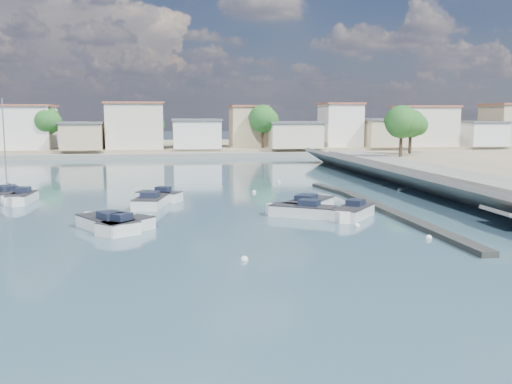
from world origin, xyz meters
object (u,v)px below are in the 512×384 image
sailboat (7,194)px  motorboat_d (352,213)px  motorboat_b (129,226)px  motorboat_e (153,201)px  motorboat_f (157,197)px  motorboat_a (105,224)px  motorboat_g (21,199)px  motorboat_c (300,211)px  motorboat_h (310,205)px

sailboat → motorboat_d: bearing=-27.5°
motorboat_b → motorboat_e: same height
motorboat_b → motorboat_f: same height
motorboat_d → sailboat: bearing=152.5°
motorboat_a → sailboat: sailboat is taller
motorboat_b → motorboat_d: bearing=8.7°
sailboat → motorboat_f: bearing=-14.8°
motorboat_g → motorboat_e: bearing=-16.2°
motorboat_g → motorboat_c: bearing=-24.3°
motorboat_d → motorboat_h: size_ratio=0.80×
motorboat_c → sailboat: (-23.69, 12.73, 0.03)m
motorboat_a → motorboat_f: 12.50m
motorboat_f → motorboat_h: (11.99, -6.38, 0.00)m
motorboat_e → motorboat_h: same height
motorboat_f → motorboat_a: bearing=-104.6°
motorboat_a → motorboat_h: (15.14, 5.72, -0.00)m
motorboat_c → motorboat_h: bearing=61.7°
motorboat_f → sailboat: sailboat is taller
motorboat_b → motorboat_d: same height
motorboat_f → motorboat_b: bearing=-97.0°
motorboat_b → sailboat: size_ratio=0.44×
motorboat_c → motorboat_d: same height
motorboat_d → motorboat_f: same height
motorboat_f → motorboat_g: same height
motorboat_g → motorboat_h: 24.32m
motorboat_a → sailboat: (-10.10, 15.59, 0.03)m
motorboat_f → motorboat_d: bearing=-37.3°
motorboat_a → motorboat_d: 17.19m
motorboat_c → motorboat_d: bearing=-21.8°
motorboat_d → motorboat_g: 27.67m
motorboat_a → motorboat_g: bearing=122.8°
motorboat_h → sailboat: sailboat is taller
motorboat_d → motorboat_f: size_ratio=1.09×
motorboat_b → motorboat_f: bearing=83.0°
motorboat_d → motorboat_h: same height
motorboat_a → motorboat_b: 1.80m
motorboat_b → sailboat: (-11.63, 16.52, 0.03)m
motorboat_e → motorboat_f: same height
motorboat_a → sailboat: 18.57m
motorboat_a → motorboat_d: bearing=4.8°
motorboat_a → motorboat_e: same height
motorboat_b → motorboat_c: size_ratio=0.79×
motorboat_a → sailboat: bearing=122.9°
motorboat_a → motorboat_b: bearing=-31.2°
motorboat_c → motorboat_g: bearing=155.7°
motorboat_c → motorboat_d: (3.53, -1.41, -0.00)m
motorboat_a → motorboat_b: (1.54, -0.93, -0.00)m
motorboat_d → sailboat: sailboat is taller
motorboat_a → motorboat_e: (2.82, 9.48, -0.00)m
motorboat_c → motorboat_f: bearing=138.5°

